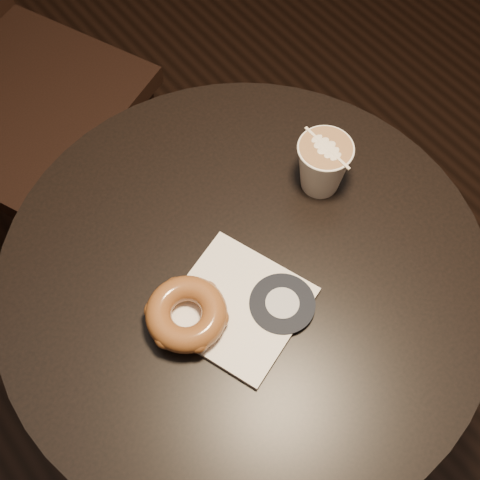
# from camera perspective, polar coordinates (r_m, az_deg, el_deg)

# --- Properties ---
(cafe_table) EXTENTS (0.70, 0.70, 0.75)m
(cafe_table) POSITION_cam_1_polar(r_m,az_deg,el_deg) (1.12, 0.35, -7.30)
(cafe_table) COLOR black
(cafe_table) RESTS_ON ground
(pastry_bag) EXTENTS (0.21, 0.21, 0.01)m
(pastry_bag) POSITION_cam_1_polar(r_m,az_deg,el_deg) (0.91, -0.24, -5.70)
(pastry_bag) COLOR white
(pastry_bag) RESTS_ON cafe_table
(doughnut) EXTENTS (0.11, 0.11, 0.04)m
(doughnut) POSITION_cam_1_polar(r_m,az_deg,el_deg) (0.89, -4.60, -6.30)
(doughnut) COLOR brown
(doughnut) RESTS_ON pastry_bag
(latte_cup) EXTENTS (0.08, 0.08, 0.09)m
(latte_cup) POSITION_cam_1_polar(r_m,az_deg,el_deg) (0.98, 7.06, 6.28)
(latte_cup) COLOR white
(latte_cup) RESTS_ON cafe_table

